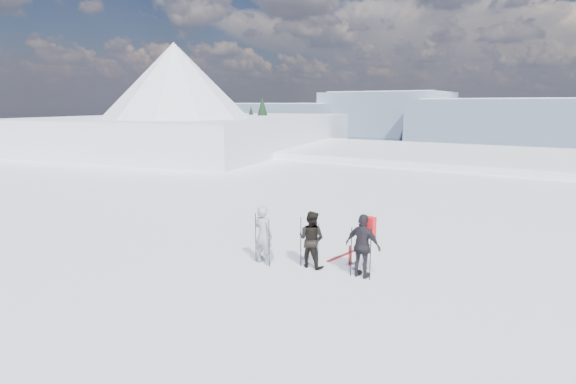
% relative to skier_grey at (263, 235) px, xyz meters
% --- Properties ---
extents(lake_basin, '(820.00, 820.00, 71.62)m').
position_rel_skier_grey_xyz_m(lake_basin, '(2.12, 27.89, -7.30)').
color(lake_basin, white).
rests_on(lake_basin, ground).
extents(near_ridge, '(31.37, 35.68, 25.62)m').
position_rel_skier_grey_xyz_m(near_ridge, '(-24.48, 27.24, -4.28)').
color(near_ridge, white).
rests_on(near_ridge, ground).
extents(skier_grey, '(0.62, 0.44, 1.60)m').
position_rel_skier_grey_xyz_m(skier_grey, '(0.00, 0.00, 0.00)').
color(skier_grey, '#92979F').
rests_on(skier_grey, ground).
extents(skier_dark, '(0.75, 0.59, 1.53)m').
position_rel_skier_grey_xyz_m(skier_dark, '(1.24, 0.43, -0.04)').
color(skier_dark, black).
rests_on(skier_dark, ground).
extents(skier_pack, '(0.99, 0.50, 1.62)m').
position_rel_skier_grey_xyz_m(skier_pack, '(2.68, 0.45, 0.01)').
color(skier_pack, black).
rests_on(skier_pack, ground).
extents(backpack, '(0.37, 0.23, 0.53)m').
position_rel_skier_grey_xyz_m(backpack, '(2.71, 0.70, 1.08)').
color(backpack, red).
rests_on(backpack, skier_pack).
extents(ski_poles, '(3.18, 0.55, 1.37)m').
position_rel_skier_grey_xyz_m(ski_poles, '(1.30, 0.21, -0.15)').
color(ski_poles, black).
rests_on(ski_poles, ground).
extents(skis_loose, '(0.76, 1.68, 0.03)m').
position_rel_skier_grey_xyz_m(skis_loose, '(1.71, 1.80, -0.79)').
color(skis_loose, black).
rests_on(skis_loose, ground).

